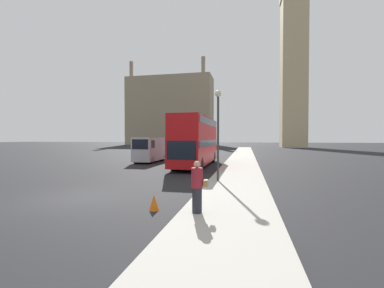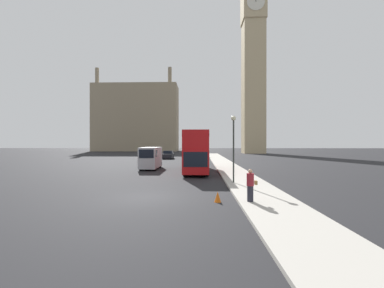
# 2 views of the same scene
# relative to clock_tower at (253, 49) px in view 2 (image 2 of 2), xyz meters

# --- Properties ---
(ground_plane) EXTENTS (300.00, 300.00, 0.00)m
(ground_plane) POSITION_rel_clock_tower_xyz_m (-19.51, -65.12, -32.13)
(ground_plane) COLOR black
(sidewalk_strip) EXTENTS (3.14, 120.00, 0.15)m
(sidewalk_strip) POSITION_rel_clock_tower_xyz_m (-12.95, -65.12, -32.06)
(sidewalk_strip) COLOR #ADA89E
(sidewalk_strip) RESTS_ON ground_plane
(clock_tower) EXTENTS (6.94, 7.11, 62.59)m
(clock_tower) POSITION_rel_clock_tower_xyz_m (0.00, 0.00, 0.00)
(clock_tower) COLOR tan
(clock_tower) RESTS_ON ground_plane
(building_block_distant) EXTENTS (32.85, 11.72, 31.90)m
(building_block_distant) POSITION_rel_clock_tower_xyz_m (-41.85, 22.06, -19.02)
(building_block_distant) COLOR gray
(building_block_distant) RESTS_ON ground_plane
(red_double_decker_bus) EXTENTS (2.44, 10.89, 4.31)m
(red_double_decker_bus) POSITION_rel_clock_tower_xyz_m (-16.86, -51.86, -29.74)
(red_double_decker_bus) COLOR #B71114
(red_double_decker_bus) RESTS_ON ground_plane
(white_van) EXTENTS (1.95, 5.27, 2.61)m
(white_van) POSITION_rel_clock_tower_xyz_m (-22.36, -49.20, -30.74)
(white_van) COLOR #B2B7BC
(white_van) RESTS_ON ground_plane
(pedestrian) EXTENTS (0.52, 0.36, 1.64)m
(pedestrian) POSITION_rel_clock_tower_xyz_m (-13.92, -66.67, -31.17)
(pedestrian) COLOR #23232D
(pedestrian) RESTS_ON sidewalk_strip
(street_lamp) EXTENTS (0.36, 0.36, 5.00)m
(street_lamp) POSITION_rel_clock_tower_xyz_m (-13.95, -60.42, -28.64)
(street_lamp) COLOR #2D332D
(street_lamp) RESTS_ON sidewalk_strip
(parked_sedan) EXTENTS (1.89, 4.39, 1.61)m
(parked_sedan) POSITION_rel_clock_tower_xyz_m (-22.81, -28.72, -31.41)
(parked_sedan) COLOR black
(parked_sedan) RESTS_ON ground_plane
(traffic_cone) EXTENTS (0.36, 0.36, 0.55)m
(traffic_cone) POSITION_rel_clock_tower_xyz_m (-15.54, -66.21, -31.86)
(traffic_cone) COLOR orange
(traffic_cone) RESTS_ON ground_plane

